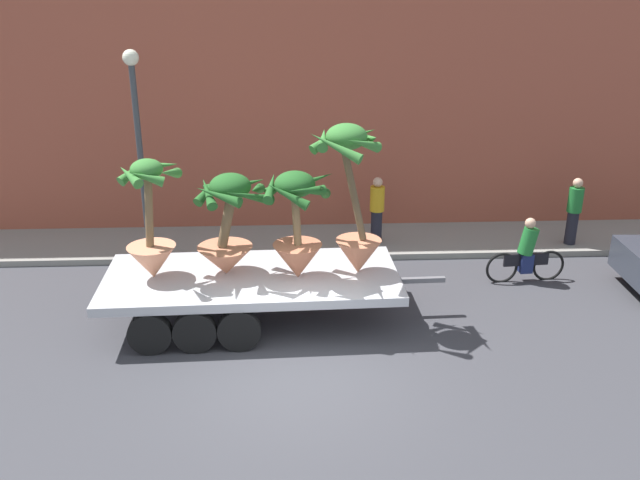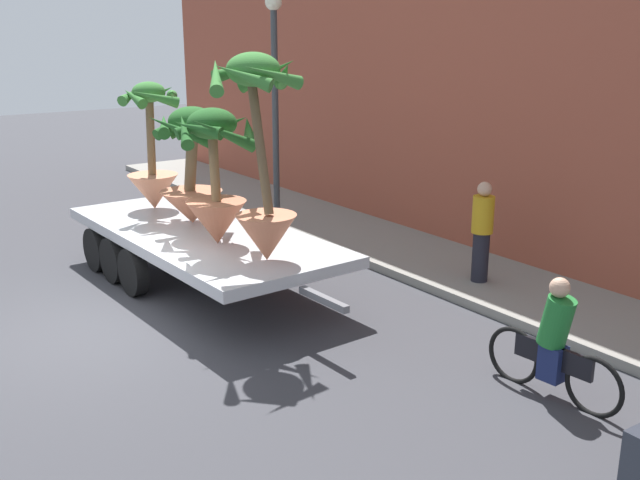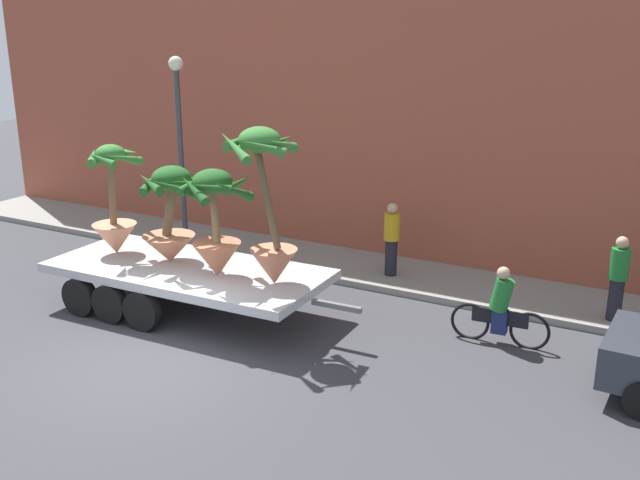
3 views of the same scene
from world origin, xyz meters
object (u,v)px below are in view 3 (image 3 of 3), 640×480
object	(u,v)px
potted_palm_middle	(216,226)
potted_palm_extra	(170,217)
potted_palm_front	(267,208)
street_lamp	(179,128)
cyclist	(501,310)
pedestrian_far_left	(392,238)
potted_palm_rear	(114,211)
pedestrian_near_gate	(618,277)
flatbed_trailer	(178,274)

from	to	relation	value
potted_palm_middle	potted_palm_extra	xyz separation A→B (m)	(-1.33, 0.24, -0.05)
potted_palm_front	street_lamp	xyz separation A→B (m)	(-4.62, 3.16, 0.78)
potted_palm_front	cyclist	bearing A→B (deg)	20.69
potted_palm_middle	pedestrian_far_left	world-z (taller)	potted_palm_middle
potted_palm_rear	potted_palm_middle	bearing A→B (deg)	-2.86
potted_palm_rear	cyclist	size ratio (longest dim) A/B	1.29
potted_palm_extra	pedestrian_near_gate	size ratio (longest dim) A/B	1.19
potted_palm_middle	potted_palm_front	bearing A→B (deg)	9.46
flatbed_trailer	cyclist	world-z (taller)	cyclist
potted_palm_front	potted_palm_rear	bearing A→B (deg)	-179.41
flatbed_trailer	pedestrian_far_left	size ratio (longest dim) A/B	3.99
cyclist	pedestrian_far_left	size ratio (longest dim) A/B	1.08
potted_palm_front	flatbed_trailer	bearing A→B (deg)	-179.59
potted_palm_middle	cyclist	world-z (taller)	potted_palm_middle
pedestrian_near_gate	cyclist	bearing A→B (deg)	-133.91
flatbed_trailer	potted_palm_extra	world-z (taller)	potted_palm_extra
potted_palm_rear	potted_palm_extra	world-z (taller)	potted_palm_rear
potted_palm_middle	pedestrian_near_gate	xyz separation A→B (m)	(6.92, 3.56, -0.96)
flatbed_trailer	potted_palm_extra	distance (m)	1.20
potted_palm_middle	potted_palm_extra	world-z (taller)	potted_palm_middle
potted_palm_extra	cyclist	bearing A→B (deg)	12.88
flatbed_trailer	pedestrian_far_left	world-z (taller)	pedestrian_far_left
cyclist	potted_palm_middle	bearing A→B (deg)	-161.54
potted_palm_front	pedestrian_near_gate	world-z (taller)	potted_palm_front
pedestrian_near_gate	pedestrian_far_left	xyz separation A→B (m)	(-4.89, 0.30, 0.00)
potted_palm_middle	pedestrian_far_left	size ratio (longest dim) A/B	1.25
cyclist	potted_palm_rear	bearing A→B (deg)	-168.72
potted_palm_front	potted_palm_extra	xyz separation A→B (m)	(-2.40, 0.06, -0.50)
potted_palm_rear	potted_palm_extra	size ratio (longest dim) A/B	1.16
potted_palm_rear	cyclist	world-z (taller)	potted_palm_rear
potted_palm_rear	street_lamp	distance (m)	3.54
potted_palm_rear	pedestrian_near_gate	world-z (taller)	potted_palm_rear
potted_palm_front	pedestrian_near_gate	bearing A→B (deg)	29.99
cyclist	pedestrian_near_gate	xyz separation A→B (m)	(1.77, 1.83, 0.37)
potted_palm_front	pedestrian_far_left	xyz separation A→B (m)	(0.97, 3.68, -1.41)
potted_palm_front	cyclist	distance (m)	4.72
pedestrian_near_gate	potted_palm_rear	bearing A→B (deg)	-160.59
potted_palm_rear	cyclist	distance (m)	8.19
cyclist	pedestrian_near_gate	world-z (taller)	pedestrian_near_gate
street_lamp	flatbed_trailer	bearing A→B (deg)	-52.86
street_lamp	potted_palm_rear	bearing A→B (deg)	-76.41
flatbed_trailer	pedestrian_near_gate	bearing A→B (deg)	22.81
flatbed_trailer	street_lamp	size ratio (longest dim) A/B	1.41
flatbed_trailer	street_lamp	world-z (taller)	street_lamp
potted_palm_extra	pedestrian_near_gate	xyz separation A→B (m)	(8.25, 3.32, -0.91)
pedestrian_far_left	potted_palm_front	bearing A→B (deg)	-104.71
potted_palm_middle	potted_palm_front	distance (m)	1.18
potted_palm_front	pedestrian_far_left	world-z (taller)	potted_palm_front
flatbed_trailer	potted_palm_front	size ratio (longest dim) A/B	2.29
flatbed_trailer	pedestrian_near_gate	xyz separation A→B (m)	(8.07, 3.39, 0.27)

